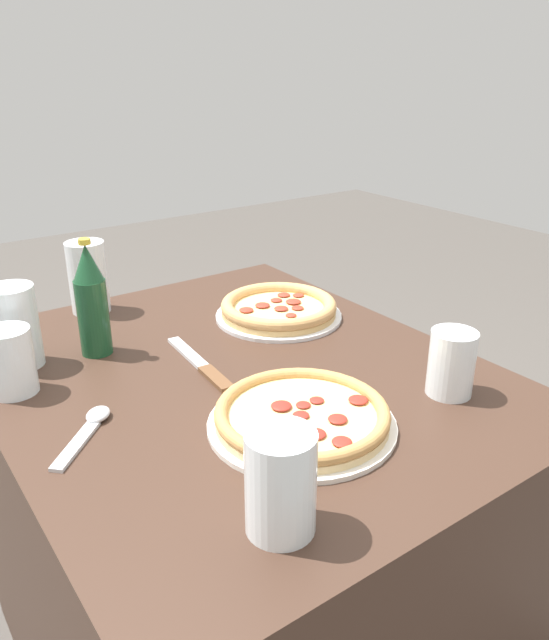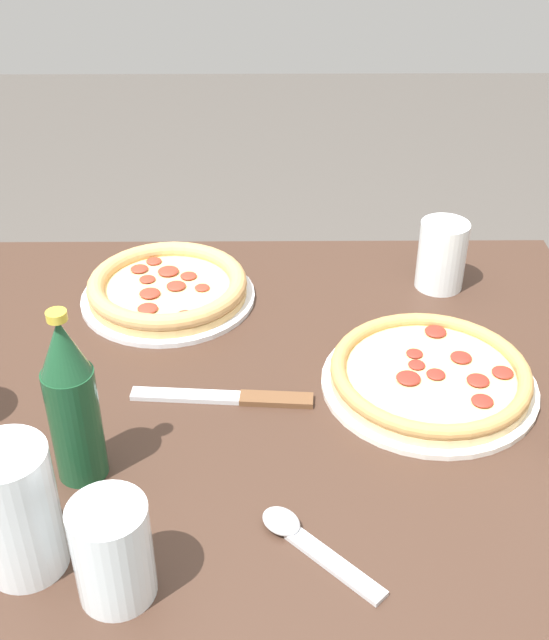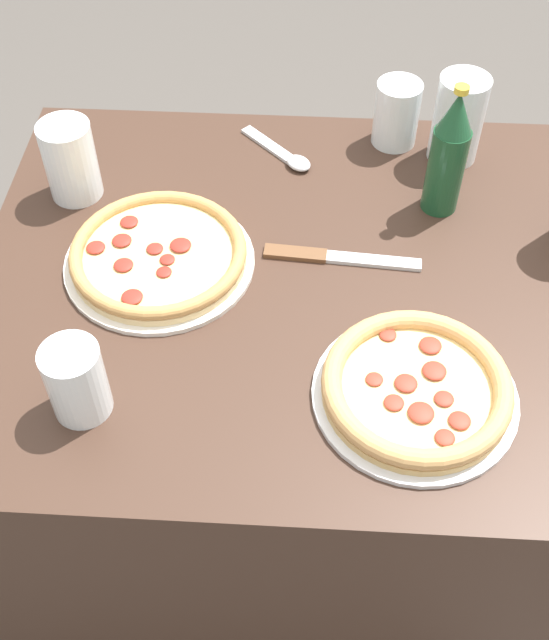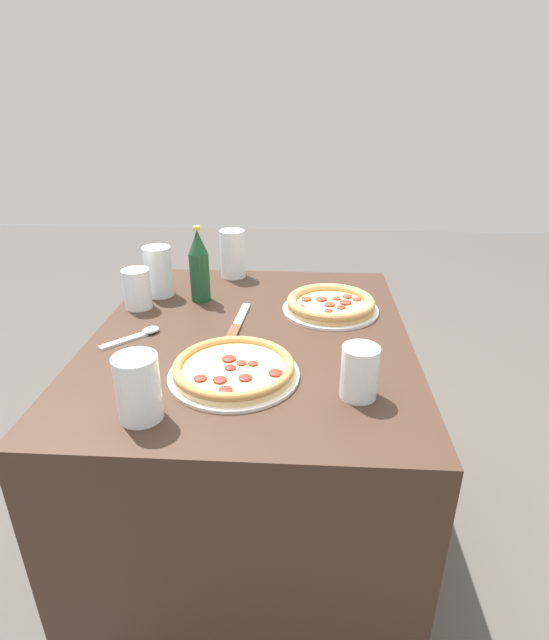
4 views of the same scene
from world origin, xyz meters
name	(u,v)px [view 4 (image 4 of 4)]	position (x,y,z in m)	size (l,w,h in m)	color
ground_plane	(256,545)	(0.00, 0.00, 0.00)	(8.00, 8.00, 0.00)	#4C4742
table	(253,451)	(0.00, 0.00, 0.38)	(0.97, 0.80, 0.76)	#3D281E
pizza_veggie	(331,304)	(-0.16, 0.21, 0.78)	(0.27, 0.27, 0.04)	silver
pizza_pepperoni	(234,369)	(0.21, -0.01, 0.77)	(0.29, 0.29, 0.04)	silver
glass_lemonade	(159,274)	(-0.25, -0.30, 0.82)	(0.08, 0.08, 0.15)	white
glass_red_wine	(359,374)	(0.27, 0.25, 0.81)	(0.08, 0.08, 0.11)	white
glass_cola	(137,291)	(-0.15, -0.34, 0.81)	(0.08, 0.08, 0.11)	white
glass_mango_juice	(139,391)	(0.37, -0.17, 0.81)	(0.08, 0.08, 0.13)	white
glass_iced_tea	(233,256)	(-0.43, -0.10, 0.83)	(0.08, 0.08, 0.16)	white
beer_bottle	(199,266)	(-0.22, -0.17, 0.86)	(0.06, 0.06, 0.22)	#194728
knife	(238,323)	(-0.05, -0.04, 0.76)	(0.24, 0.04, 0.01)	brown
spoon	(141,334)	(0.03, -0.28, 0.76)	(0.13, 0.13, 0.02)	silver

